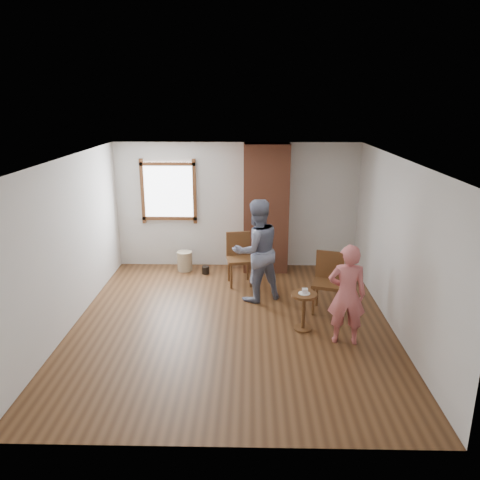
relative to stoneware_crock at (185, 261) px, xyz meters
The scene contains 12 objects.
ground 2.64m from the stoneware_crock, 65.93° to the right, with size 5.50×5.50×0.00m, color brown.
room_shell 2.61m from the stoneware_crock, 60.48° to the right, with size 5.04×5.52×2.62m.
brick_chimney 2.00m from the stoneware_crock, ahead, with size 0.90×0.50×2.60m, color #A25639.
stoneware_crock is the anchor object (origin of this frame).
dark_pot 0.51m from the stoneware_crock, 23.42° to the right, with size 0.15×0.15×0.15m, color black.
dining_chair_left 1.37m from the stoneware_crock, 29.84° to the right, with size 0.53×0.53×0.99m.
dining_chair_right 3.25m from the stoneware_crock, 34.71° to the right, with size 0.58×0.58×1.00m.
side_table 3.37m from the stoneware_crock, 49.61° to the right, with size 0.40×0.40×0.60m.
cake_plate 3.39m from the stoneware_crock, 49.61° to the right, with size 0.18×0.18×0.01m, color white.
cake_slice 3.40m from the stoneware_crock, 49.48° to the right, with size 0.08×0.07×0.06m, color white.
man 2.16m from the stoneware_crock, 44.18° to the right, with size 0.88×0.69×1.81m, color #141B38.
person_pink 4.05m from the stoneware_crock, 46.93° to the right, with size 0.55×0.36×1.50m, color #D96C6E.
Camera 1 is at (0.28, -6.72, 3.44)m, focal length 35.00 mm.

